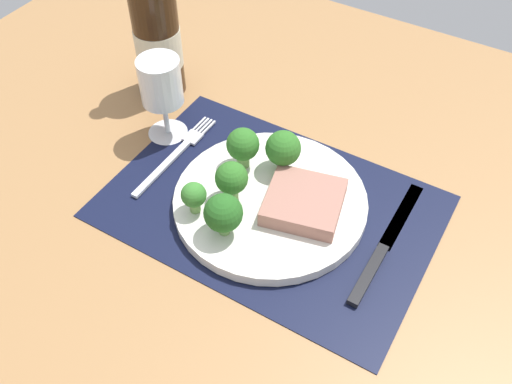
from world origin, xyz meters
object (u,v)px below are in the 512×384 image
(knife, at_px, (382,250))
(wine_bottle, at_px, (157,39))
(wine_glass, at_px, (161,86))
(plate, at_px, (270,202))
(fork, at_px, (176,154))
(steak, at_px, (304,202))

(knife, bearing_deg, wine_bottle, 166.05)
(wine_glass, bearing_deg, plate, -13.53)
(fork, distance_m, wine_bottle, 0.19)
(plate, distance_m, wine_bottle, 0.33)
(plate, xyz_separation_m, fork, (-0.17, 0.01, -0.01))
(fork, distance_m, knife, 0.33)
(knife, relative_size, wine_glass, 1.71)
(knife, bearing_deg, wine_glass, 175.78)
(fork, bearing_deg, steak, -1.80)
(fork, height_order, wine_glass, wine_glass)
(steak, xyz_separation_m, wine_glass, (-0.26, 0.04, 0.06))
(knife, xyz_separation_m, wine_glass, (-0.38, 0.05, 0.08))
(steak, distance_m, wine_glass, 0.27)
(steak, xyz_separation_m, fork, (-0.22, 0.01, -0.03))
(plate, bearing_deg, steak, 8.30)
(steak, distance_m, knife, 0.12)
(plate, height_order, knife, plate)
(plate, xyz_separation_m, steak, (0.05, 0.01, 0.02))
(knife, xyz_separation_m, wine_bottle, (-0.45, 0.14, 0.09))
(wine_bottle, height_order, wine_glass, wine_bottle)
(plate, xyz_separation_m, knife, (0.16, 0.01, -0.00))
(steak, height_order, knife, steak)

